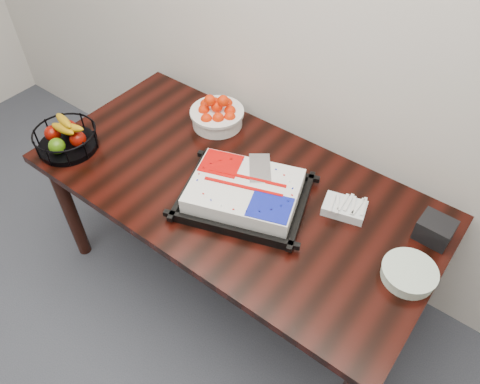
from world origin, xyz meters
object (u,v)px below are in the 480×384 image
Objects in this scene: tangerine_bowl at (217,112)px; fruit_basket at (66,137)px; table at (234,198)px; cake_tray at (244,193)px; napkin_box at (435,230)px; plate_stack at (409,274)px.

fruit_basket is (-0.45, -0.57, -0.01)m from tangerine_bowl.
table is 0.17m from cake_tray.
fruit_basket is at bearing -161.62° from napkin_box.
table is at bearing -41.21° from tangerine_bowl.
cake_tray is at bearing -157.50° from napkin_box.
cake_tray is at bearing -28.12° from table.
napkin_box is at bearing -2.22° from tangerine_bowl.
napkin_box is (0.00, 0.23, 0.02)m from plate_stack.
cake_tray is 4.70× the size of napkin_box.
table is 6.21× the size of fruit_basket.
tangerine_bowl is 1.16m from plate_stack.
tangerine_bowl is at bearing 138.79° from table.
tangerine_bowl reaches higher than napkin_box.
table is 0.85m from napkin_box.
tangerine_bowl is at bearing 141.42° from cake_tray.
table is 0.46m from tangerine_bowl.
cake_tray is 0.71m from plate_stack.
tangerine_bowl is 1.31× the size of plate_stack.
cake_tray reaches higher than napkin_box.
fruit_basket reaches higher than cake_tray.
table is at bearing 151.88° from cake_tray.
table is 0.83m from fruit_basket.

